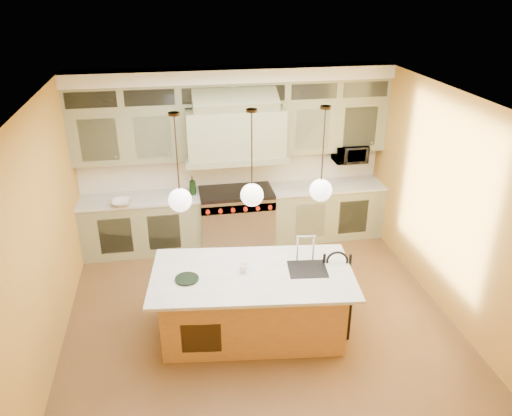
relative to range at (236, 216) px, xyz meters
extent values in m
plane|color=brown|center=(0.00, -2.14, -0.49)|extent=(5.00, 5.00, 0.00)
plane|color=white|center=(0.00, -2.14, 2.41)|extent=(5.00, 5.00, 0.00)
plane|color=#BB8933|center=(0.00, 0.36, 0.96)|extent=(5.00, 0.00, 5.00)
plane|color=#BB8933|center=(0.00, -4.64, 0.96)|extent=(5.00, 0.00, 5.00)
plane|color=#BB8933|center=(-2.50, -2.14, 0.96)|extent=(0.00, 5.00, 5.00)
plane|color=#BB8933|center=(2.50, -2.14, 0.96)|extent=(0.00, 5.00, 5.00)
cube|color=gray|center=(-1.55, 0.03, -0.04)|extent=(1.90, 0.65, 0.90)
cube|color=gray|center=(1.55, 0.03, -0.04)|extent=(1.90, 0.65, 0.90)
cube|color=silver|center=(-1.55, 0.03, 0.43)|extent=(1.90, 0.68, 0.04)
cube|color=silver|center=(1.55, 0.03, 0.43)|extent=(1.90, 0.68, 0.04)
cube|color=beige|center=(0.00, 0.34, 0.73)|extent=(5.00, 0.04, 0.56)
cube|color=gray|center=(-1.62, 0.18, 1.44)|extent=(1.75, 0.35, 0.85)
cube|color=gray|center=(1.62, 0.18, 1.44)|extent=(1.75, 0.35, 0.85)
cube|color=gray|center=(0.00, 0.01, 1.46)|extent=(1.50, 0.70, 0.75)
cube|color=gray|center=(0.00, 0.01, 1.06)|extent=(1.60, 0.76, 0.10)
cube|color=#333833|center=(0.00, 0.18, 2.04)|extent=(5.00, 0.35, 0.35)
cube|color=white|center=(0.00, 0.16, 2.31)|extent=(5.00, 0.47, 0.20)
cube|color=silver|center=(0.00, 0.01, -0.04)|extent=(1.20, 0.70, 0.90)
cube|color=black|center=(0.00, 0.01, 0.44)|extent=(1.20, 0.70, 0.06)
cube|color=silver|center=(0.00, -0.31, 0.29)|extent=(1.20, 0.06, 0.14)
cube|color=#A5703A|center=(-0.13, -2.39, -0.05)|extent=(2.27, 1.28, 0.88)
cube|color=silver|center=(-0.14, -2.44, 0.41)|extent=(2.55, 1.55, 0.04)
cube|color=black|center=(0.53, -2.47, 0.41)|extent=(0.51, 0.46, 0.05)
cylinder|color=black|center=(0.71, -2.67, -0.17)|extent=(0.04, 0.04, 0.62)
cylinder|color=black|center=(1.02, -2.74, -0.17)|extent=(0.04, 0.04, 0.62)
cylinder|color=black|center=(0.78, -2.36, -0.17)|extent=(0.04, 0.04, 0.62)
cylinder|color=black|center=(1.09, -2.43, -0.17)|extent=(0.04, 0.04, 0.62)
cube|color=black|center=(0.90, -2.55, 0.16)|extent=(0.45, 0.45, 0.05)
torus|color=black|center=(0.93, -2.39, 0.46)|extent=(0.28, 0.09, 0.28)
imported|color=black|center=(1.95, 0.11, 0.96)|extent=(0.54, 0.37, 0.30)
imported|color=black|center=(-0.70, 0.01, 0.61)|extent=(0.12, 0.12, 0.31)
imported|color=black|center=(-0.97, -0.22, 0.54)|extent=(0.09, 0.09, 0.17)
imported|color=silver|center=(-1.79, -0.22, 0.49)|extent=(0.32, 0.32, 0.08)
imported|color=white|center=(-0.24, -2.40, 0.49)|extent=(0.12, 0.12, 0.10)
cylinder|color=#2D2319|center=(-0.93, -2.39, 2.39)|extent=(0.12, 0.12, 0.03)
cylinder|color=#2D2319|center=(-0.93, -2.39, 1.95)|extent=(0.02, 0.02, 0.93)
sphere|color=white|center=(-0.93, -2.39, 1.43)|extent=(0.26, 0.26, 0.26)
cylinder|color=#2D2319|center=(-0.13, -2.39, 2.39)|extent=(0.12, 0.12, 0.03)
cylinder|color=#2D2319|center=(-0.13, -2.39, 1.95)|extent=(0.02, 0.02, 0.93)
sphere|color=white|center=(-0.13, -2.39, 1.43)|extent=(0.26, 0.26, 0.26)
cylinder|color=#2D2319|center=(0.67, -2.39, 2.39)|extent=(0.12, 0.12, 0.03)
cylinder|color=#2D2319|center=(0.67, -2.39, 1.95)|extent=(0.02, 0.02, 0.93)
sphere|color=white|center=(0.67, -2.39, 1.43)|extent=(0.26, 0.26, 0.26)
camera|label=1|loc=(-0.98, -7.44, 3.67)|focal=35.00mm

